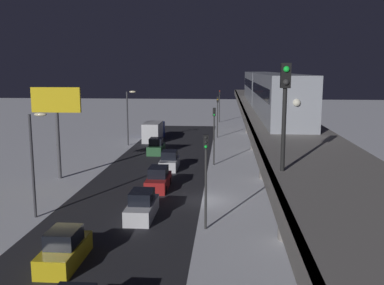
# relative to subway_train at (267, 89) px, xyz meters

# --- Properties ---
(ground_plane) EXTENTS (240.00, 240.00, 0.00)m
(ground_plane) POSITION_rel_subway_train_xyz_m (5.99, 9.70, -8.61)
(ground_plane) COLOR white
(avenue_asphalt) EXTENTS (11.00, 92.79, 0.01)m
(avenue_asphalt) POSITION_rel_subway_train_xyz_m (11.43, 9.70, -8.61)
(avenue_asphalt) COLOR #28282D
(avenue_asphalt) RESTS_ON ground_plane
(elevated_railway) EXTENTS (5.00, 92.79, 6.83)m
(elevated_railway) POSITION_rel_subway_train_xyz_m (0.09, 9.70, -2.71)
(elevated_railway) COLOR gray
(elevated_railway) RESTS_ON ground_plane
(subway_train) EXTENTS (2.94, 36.87, 3.40)m
(subway_train) POSITION_rel_subway_train_xyz_m (0.00, 0.00, 0.00)
(subway_train) COLOR #999EA8
(subway_train) RESTS_ON elevated_railway
(rail_signal) EXTENTS (0.36, 0.41, 4.00)m
(rail_signal) POSITION_rel_subway_train_xyz_m (1.93, 27.64, 0.95)
(rail_signal) COLOR black
(rail_signal) RESTS_ON elevated_railway
(sedan_red) EXTENTS (1.91, 4.70, 1.97)m
(sedan_red) POSITION_rel_subway_train_xyz_m (10.03, 6.41, -7.83)
(sedan_red) COLOR #A51E1E
(sedan_red) RESTS_ON ground_plane
(sedan_yellow) EXTENTS (1.80, 4.37, 1.97)m
(sedan_yellow) POSITION_rel_subway_train_xyz_m (12.83, 21.89, -7.81)
(sedan_yellow) COLOR gold
(sedan_yellow) RESTS_ON ground_plane
(sedan_green) EXTENTS (1.80, 4.09, 1.97)m
(sedan_green) POSITION_rel_subway_train_xyz_m (12.83, -9.74, -7.81)
(sedan_green) COLOR #2D6038
(sedan_green) RESTS_ON ground_plane
(sedan_white) EXTENTS (1.80, 4.13, 1.97)m
(sedan_white) POSITION_rel_subway_train_xyz_m (10.03, -1.32, -7.81)
(sedan_white) COLOR silver
(sedan_white) RESTS_ON ground_plane
(sedan_white_2) EXTENTS (1.80, 4.58, 1.97)m
(sedan_white_2) POSITION_rel_subway_train_xyz_m (10.03, 14.08, -7.81)
(sedan_white_2) COLOR silver
(sedan_white_2) RESTS_ON ground_plane
(box_truck) EXTENTS (2.40, 7.40, 2.80)m
(box_truck) POSITION_rel_subway_train_xyz_m (14.83, -19.95, -7.27)
(box_truck) COLOR navy
(box_truck) RESTS_ON ground_plane
(traffic_light_near) EXTENTS (0.32, 0.44, 6.40)m
(traffic_light_near) POSITION_rel_subway_train_xyz_m (5.33, 16.06, -4.42)
(traffic_light_near) COLOR #2D2D2D
(traffic_light_near) RESTS_ON ground_plane
(traffic_light_mid) EXTENTS (0.32, 0.44, 6.40)m
(traffic_light_mid) POSITION_rel_subway_train_xyz_m (5.33, -3.62, -4.42)
(traffic_light_mid) COLOR #2D2D2D
(traffic_light_mid) RESTS_ON ground_plane
(traffic_light_far) EXTENTS (0.32, 0.44, 6.40)m
(traffic_light_far) POSITION_rel_subway_train_xyz_m (5.33, -23.30, -4.42)
(traffic_light_far) COLOR #2D2D2D
(traffic_light_far) RESTS_ON ground_plane
(traffic_light_distant) EXTENTS (0.32, 0.44, 6.40)m
(traffic_light_distant) POSITION_rel_subway_train_xyz_m (5.33, -42.97, -4.42)
(traffic_light_distant) COLOR #2D2D2D
(traffic_light_distant) RESTS_ON ground_plane
(commercial_billboard) EXTENTS (4.80, 0.36, 8.90)m
(commercial_billboard) POSITION_rel_subway_train_xyz_m (20.27, 3.53, -1.78)
(commercial_billboard) COLOR #4C4C51
(commercial_billboard) RESTS_ON ground_plane
(street_lamp_near) EXTENTS (1.35, 0.44, 7.65)m
(street_lamp_near) POSITION_rel_subway_train_xyz_m (17.50, 14.70, -3.80)
(street_lamp_near) COLOR #38383D
(street_lamp_near) RESTS_ON ground_plane
(street_lamp_far) EXTENTS (1.35, 0.44, 7.65)m
(street_lamp_far) POSITION_rel_subway_train_xyz_m (17.50, -15.30, -3.80)
(street_lamp_far) COLOR #38383D
(street_lamp_far) RESTS_ON ground_plane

